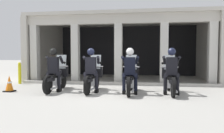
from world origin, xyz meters
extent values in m
plane|color=#A8A59E|center=(0.00, 3.00, 0.00)|extent=(80.00, 80.00, 0.00)
cube|color=black|center=(-0.04, 6.92, 1.61)|extent=(9.35, 0.24, 3.23)
cube|color=#BCB7AD|center=(-0.04, 2.38, 3.01)|extent=(9.35, 0.36, 0.44)
cube|color=#BCB7AD|center=(-0.04, 4.57, 3.31)|extent=(9.35, 5.09, 0.16)
cube|color=#BCB7AD|center=(-4.62, 4.57, 1.61)|extent=(0.30, 5.09, 3.23)
cube|color=#BCB7AD|center=(4.53, 4.57, 1.61)|extent=(0.30, 5.09, 3.23)
cube|color=beige|center=(-4.22, 2.38, 1.39)|extent=(0.35, 0.36, 2.79)
cube|color=beige|center=(-2.13, 2.38, 1.39)|extent=(0.35, 0.36, 2.79)
cube|color=beige|center=(-0.04, 2.38, 1.39)|extent=(0.35, 0.36, 2.79)
cube|color=beige|center=(2.04, 2.38, 1.39)|extent=(0.35, 0.36, 2.79)
cube|color=beige|center=(4.13, 2.38, 1.39)|extent=(0.35, 0.36, 2.79)
cube|color=#B7B5AD|center=(-0.04, 1.88, 0.06)|extent=(8.95, 0.24, 0.12)
cylinder|color=black|center=(-2.09, 0.56, 0.32)|extent=(0.09, 0.64, 0.64)
cylinder|color=black|center=(-2.09, -0.84, 0.32)|extent=(0.09, 0.64, 0.64)
cube|color=black|center=(-2.09, 0.56, 0.53)|extent=(0.14, 0.44, 0.08)
cube|color=silver|center=(-2.09, -0.19, 0.37)|extent=(0.28, 0.44, 0.28)
cube|color=black|center=(-2.09, -0.14, 0.50)|extent=(0.18, 1.24, 0.16)
ellipsoid|color=black|center=(-2.09, 0.08, 0.68)|extent=(0.26, 0.48, 0.22)
cube|color=black|center=(-2.09, -0.32, 0.57)|extent=(0.24, 0.52, 0.10)
cube|color=black|center=(-2.09, -0.78, 0.50)|extent=(0.16, 0.48, 0.10)
cylinder|color=silver|center=(-2.09, 0.50, 0.56)|extent=(0.05, 0.24, 0.53)
cube|color=black|center=(-2.09, 0.44, 0.70)|extent=(0.52, 0.16, 0.44)
sphere|color=silver|center=(-2.09, 0.54, 0.72)|extent=(0.18, 0.18, 0.18)
cube|color=silver|center=(-2.09, 0.42, 1.07)|extent=(0.40, 0.14, 0.54)
cylinder|color=silver|center=(-2.09, 0.34, 0.90)|extent=(0.62, 0.04, 0.04)
cylinder|color=silver|center=(-1.97, -0.54, 0.18)|extent=(0.07, 0.55, 0.07)
cube|color=black|center=(-2.09, -0.34, 0.97)|extent=(0.36, 0.22, 0.60)
cube|color=black|center=(-2.09, -0.22, 0.99)|extent=(0.05, 0.02, 0.32)
sphere|color=#936B51|center=(-2.09, -0.32, 1.43)|extent=(0.21, 0.21, 0.21)
sphere|color=black|center=(-2.09, -0.32, 1.46)|extent=(0.26, 0.26, 0.26)
cylinder|color=black|center=(-1.95, -0.32, 0.66)|extent=(0.26, 0.29, 0.17)
cylinder|color=black|center=(-1.89, -0.32, 0.39)|extent=(0.12, 0.12, 0.53)
cube|color=black|center=(-1.89, -0.31, 0.06)|extent=(0.11, 0.26, 0.12)
cylinder|color=black|center=(-2.23, -0.32, 0.66)|extent=(0.26, 0.29, 0.17)
cylinder|color=black|center=(-2.29, -0.32, 0.39)|extent=(0.12, 0.12, 0.53)
cube|color=black|center=(-2.29, -0.31, 0.06)|extent=(0.11, 0.26, 0.12)
cylinder|color=black|center=(-1.87, -0.11, 1.16)|extent=(0.19, 0.48, 0.31)
sphere|color=black|center=(-1.83, 0.10, 1.05)|extent=(0.09, 0.09, 0.09)
cylinder|color=black|center=(-2.31, -0.11, 1.16)|extent=(0.19, 0.48, 0.31)
sphere|color=black|center=(-2.35, 0.10, 1.05)|extent=(0.09, 0.09, 0.09)
cylinder|color=black|center=(-0.70, 0.57, 0.32)|extent=(0.09, 0.64, 0.64)
cylinder|color=black|center=(-0.70, -0.83, 0.32)|extent=(0.09, 0.64, 0.64)
cube|color=black|center=(-0.70, 0.57, 0.53)|extent=(0.14, 0.44, 0.08)
cube|color=silver|center=(-0.70, -0.18, 0.37)|extent=(0.28, 0.44, 0.28)
cube|color=black|center=(-0.70, -0.13, 0.50)|extent=(0.18, 1.24, 0.16)
ellipsoid|color=#1E2338|center=(-0.70, 0.09, 0.68)|extent=(0.26, 0.48, 0.22)
cube|color=black|center=(-0.70, -0.31, 0.57)|extent=(0.24, 0.52, 0.10)
cube|color=black|center=(-0.70, -0.77, 0.50)|extent=(0.16, 0.48, 0.10)
cylinder|color=silver|center=(-0.70, 0.51, 0.56)|extent=(0.05, 0.24, 0.53)
cube|color=black|center=(-0.70, 0.45, 0.70)|extent=(0.52, 0.16, 0.44)
sphere|color=silver|center=(-0.70, 0.55, 0.72)|extent=(0.18, 0.18, 0.18)
cube|color=silver|center=(-0.70, 0.43, 1.07)|extent=(0.40, 0.14, 0.54)
cylinder|color=silver|center=(-0.70, 0.35, 0.90)|extent=(0.62, 0.04, 0.04)
cylinder|color=silver|center=(-0.58, -0.53, 0.18)|extent=(0.07, 0.55, 0.07)
cube|color=black|center=(-0.70, -0.33, 0.97)|extent=(0.36, 0.22, 0.60)
cube|color=black|center=(-0.70, -0.21, 0.99)|extent=(0.05, 0.02, 0.32)
sphere|color=tan|center=(-0.70, -0.31, 1.43)|extent=(0.21, 0.21, 0.21)
sphere|color=#191E38|center=(-0.70, -0.31, 1.46)|extent=(0.26, 0.26, 0.26)
cylinder|color=black|center=(-0.56, -0.31, 0.66)|extent=(0.26, 0.29, 0.17)
cylinder|color=black|center=(-0.50, -0.31, 0.39)|extent=(0.12, 0.12, 0.53)
cube|color=black|center=(-0.50, -0.30, 0.06)|extent=(0.11, 0.26, 0.12)
cylinder|color=black|center=(-0.84, -0.31, 0.66)|extent=(0.26, 0.29, 0.17)
cylinder|color=black|center=(-0.90, -0.31, 0.39)|extent=(0.12, 0.12, 0.53)
cube|color=black|center=(-0.90, -0.30, 0.06)|extent=(0.11, 0.26, 0.12)
cylinder|color=black|center=(-0.48, -0.10, 1.16)|extent=(0.19, 0.48, 0.31)
sphere|color=black|center=(-0.44, 0.11, 1.05)|extent=(0.09, 0.09, 0.09)
cylinder|color=black|center=(-0.92, -0.10, 1.16)|extent=(0.19, 0.48, 0.31)
sphere|color=black|center=(-0.96, 0.11, 1.05)|extent=(0.09, 0.09, 0.09)
cylinder|color=black|center=(0.70, 0.46, 0.32)|extent=(0.09, 0.64, 0.64)
cylinder|color=black|center=(0.70, -0.94, 0.32)|extent=(0.09, 0.64, 0.64)
cube|color=black|center=(0.70, 0.46, 0.53)|extent=(0.14, 0.44, 0.08)
cube|color=silver|center=(0.70, -0.29, 0.37)|extent=(0.28, 0.44, 0.28)
cube|color=black|center=(0.70, -0.24, 0.50)|extent=(0.18, 1.24, 0.16)
ellipsoid|color=#1E2338|center=(0.70, -0.02, 0.68)|extent=(0.26, 0.48, 0.22)
cube|color=black|center=(0.70, -0.42, 0.57)|extent=(0.24, 0.52, 0.10)
cube|color=black|center=(0.70, -0.88, 0.50)|extent=(0.16, 0.48, 0.10)
cylinder|color=silver|center=(0.70, 0.40, 0.56)|extent=(0.05, 0.24, 0.53)
cube|color=black|center=(0.70, 0.34, 0.70)|extent=(0.52, 0.16, 0.44)
sphere|color=silver|center=(0.70, 0.44, 0.72)|extent=(0.18, 0.18, 0.18)
cube|color=silver|center=(0.70, 0.32, 1.07)|extent=(0.40, 0.14, 0.54)
cylinder|color=silver|center=(0.70, 0.24, 0.90)|extent=(0.62, 0.04, 0.04)
cylinder|color=silver|center=(0.82, -0.64, 0.18)|extent=(0.07, 0.55, 0.07)
cube|color=black|center=(0.70, -0.44, 0.97)|extent=(0.36, 0.22, 0.60)
cube|color=#591414|center=(0.70, -0.32, 0.99)|extent=(0.05, 0.02, 0.32)
sphere|color=#936B51|center=(0.70, -0.42, 1.43)|extent=(0.21, 0.21, 0.21)
sphere|color=silver|center=(0.70, -0.42, 1.46)|extent=(0.26, 0.26, 0.26)
cylinder|color=black|center=(0.84, -0.42, 0.66)|extent=(0.26, 0.29, 0.17)
cylinder|color=black|center=(0.90, -0.42, 0.39)|extent=(0.12, 0.12, 0.53)
cube|color=black|center=(0.90, -0.41, 0.06)|extent=(0.11, 0.26, 0.12)
cylinder|color=black|center=(0.56, -0.42, 0.66)|extent=(0.26, 0.29, 0.17)
cylinder|color=black|center=(0.50, -0.42, 0.39)|extent=(0.12, 0.12, 0.53)
cube|color=black|center=(0.50, -0.41, 0.06)|extent=(0.11, 0.26, 0.12)
cylinder|color=black|center=(0.92, -0.21, 1.16)|extent=(0.19, 0.48, 0.31)
sphere|color=black|center=(0.96, 0.00, 1.05)|extent=(0.09, 0.09, 0.09)
cylinder|color=black|center=(0.48, -0.21, 1.16)|extent=(0.19, 0.48, 0.31)
sphere|color=black|center=(0.44, 0.00, 1.05)|extent=(0.09, 0.09, 0.09)
cylinder|color=black|center=(2.09, 0.57, 0.32)|extent=(0.09, 0.64, 0.64)
cylinder|color=black|center=(2.09, -0.83, 0.32)|extent=(0.09, 0.64, 0.64)
cube|color=black|center=(2.09, 0.57, 0.53)|extent=(0.14, 0.44, 0.08)
cube|color=silver|center=(2.09, -0.18, 0.37)|extent=(0.28, 0.44, 0.28)
cube|color=black|center=(2.09, -0.13, 0.50)|extent=(0.18, 1.24, 0.16)
ellipsoid|color=#1E2338|center=(2.09, 0.09, 0.68)|extent=(0.26, 0.48, 0.22)
cube|color=black|center=(2.09, -0.31, 0.57)|extent=(0.24, 0.52, 0.10)
cube|color=black|center=(2.09, -0.77, 0.50)|extent=(0.16, 0.48, 0.10)
cylinder|color=silver|center=(2.09, 0.51, 0.56)|extent=(0.05, 0.24, 0.53)
cube|color=black|center=(2.09, 0.45, 0.70)|extent=(0.52, 0.16, 0.44)
sphere|color=silver|center=(2.09, 0.55, 0.72)|extent=(0.18, 0.18, 0.18)
cube|color=silver|center=(2.09, 0.43, 1.07)|extent=(0.40, 0.14, 0.54)
cylinder|color=silver|center=(2.09, 0.35, 0.90)|extent=(0.62, 0.04, 0.04)
cylinder|color=silver|center=(2.21, -0.53, 0.18)|extent=(0.07, 0.55, 0.07)
cube|color=black|center=(2.09, -0.33, 0.97)|extent=(0.36, 0.22, 0.60)
cube|color=#591414|center=(2.09, -0.21, 0.99)|extent=(0.05, 0.02, 0.32)
sphere|color=tan|center=(2.09, -0.31, 1.43)|extent=(0.21, 0.21, 0.21)
sphere|color=#191E38|center=(2.09, -0.31, 1.46)|extent=(0.26, 0.26, 0.26)
cylinder|color=black|center=(2.23, -0.31, 0.66)|extent=(0.26, 0.29, 0.17)
cylinder|color=black|center=(2.29, -0.31, 0.39)|extent=(0.12, 0.12, 0.53)
cube|color=black|center=(2.29, -0.30, 0.06)|extent=(0.11, 0.26, 0.12)
cylinder|color=black|center=(1.95, -0.31, 0.66)|extent=(0.26, 0.29, 0.17)
cylinder|color=black|center=(1.89, -0.31, 0.39)|extent=(0.12, 0.12, 0.53)
cube|color=black|center=(1.89, -0.30, 0.06)|extent=(0.11, 0.26, 0.12)
cylinder|color=black|center=(2.31, -0.10, 1.16)|extent=(0.19, 0.48, 0.31)
sphere|color=black|center=(2.35, 0.11, 1.05)|extent=(0.09, 0.09, 0.09)
cylinder|color=black|center=(1.87, -0.10, 1.16)|extent=(0.19, 0.48, 0.31)
sphere|color=black|center=(1.83, 0.11, 1.05)|extent=(0.09, 0.09, 0.09)
cube|color=black|center=(-3.71, -0.55, 0.02)|extent=(0.34, 0.34, 0.04)
cone|color=orange|center=(-3.71, -0.55, 0.32)|extent=(0.28, 0.28, 0.55)
cylinder|color=white|center=(-3.71, -0.55, 0.34)|extent=(0.17, 0.17, 0.06)
cylinder|color=yellow|center=(-4.57, 1.57, 0.45)|extent=(0.14, 0.14, 0.90)
sphere|color=yellow|center=(-4.57, 1.57, 0.94)|extent=(0.13, 0.13, 0.13)
camera|label=1|loc=(1.23, -7.99, 1.35)|focal=35.69mm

